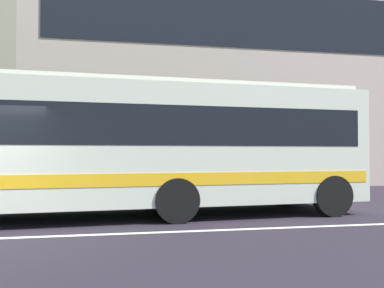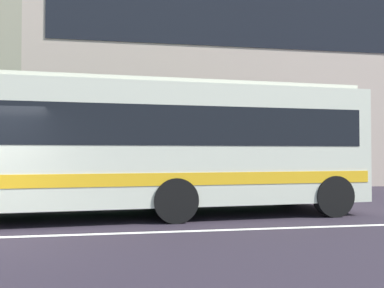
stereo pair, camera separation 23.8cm
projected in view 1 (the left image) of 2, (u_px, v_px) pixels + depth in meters
apartment_block_right at (249, 68)px, 23.39m from camera, size 23.12×10.23×13.07m
transit_bus at (140, 143)px, 9.88m from camera, size 11.32×3.22×3.26m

